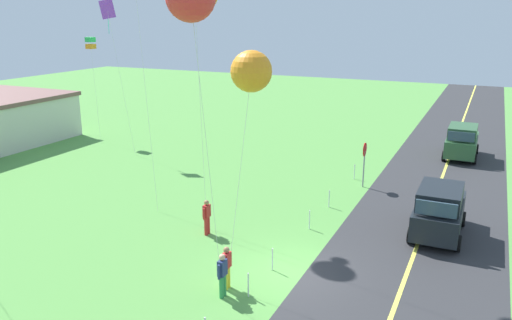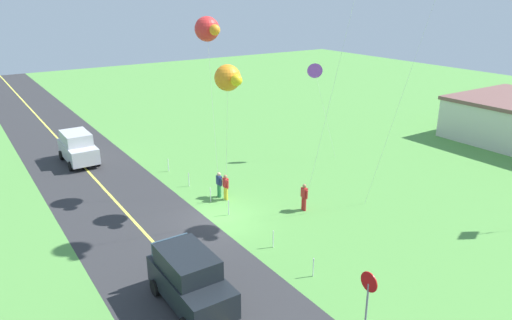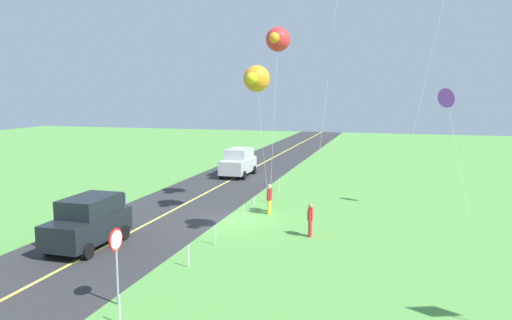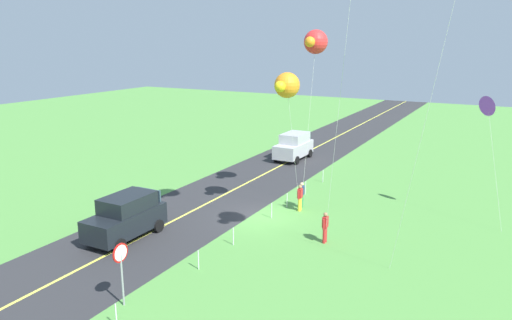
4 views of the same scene
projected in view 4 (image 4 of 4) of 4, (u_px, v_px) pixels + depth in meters
ground_plane at (260, 217)px, 28.06m from camera, size 120.00×120.00×0.10m
asphalt_road at (203, 206)px, 29.89m from camera, size 120.00×7.00×0.00m
road_centre_stripe at (203, 206)px, 29.89m from camera, size 120.00×0.16×0.00m
car_suv_foreground at (126, 216)px, 24.81m from camera, size 4.40×2.12×2.24m
car_parked_west_far at (294, 146)px, 41.33m from camera, size 4.40×2.12×2.24m
stop_sign at (121, 262)px, 18.24m from camera, size 0.76×0.08×2.56m
person_adult_near at (325, 226)px, 24.25m from camera, size 0.58×0.22×1.60m
person_adult_companion at (300, 197)px, 28.82m from camera, size 0.58×0.22×1.60m
person_child_watcher at (302, 194)px, 29.35m from camera, size 0.58×0.22×1.60m
kite_blue_mid at (287, 85)px, 26.32m from camera, size 2.40×1.40×8.24m
kite_yellow_high at (315, 42)px, 28.09m from camera, size 1.90×1.40×10.53m
kite_cyan_top at (488, 106)px, 25.89m from camera, size 1.64×1.95×7.08m
fence_post_0 at (323, 176)px, 34.75m from camera, size 0.05×0.05×0.90m
fence_post_1 at (306, 188)px, 31.99m from camera, size 0.05×0.05×0.90m
fence_post_2 at (287, 200)px, 29.51m from camera, size 0.05×0.05×0.90m
fence_post_3 at (272, 211)px, 27.71m from camera, size 0.05×0.05×0.90m
fence_post_4 at (233, 236)px, 24.06m from camera, size 0.05×0.05×0.90m
fence_post_5 at (198, 260)px, 21.49m from camera, size 0.05×0.05×0.90m
fence_post_6 at (116, 315)px, 17.17m from camera, size 0.05×0.05×0.90m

